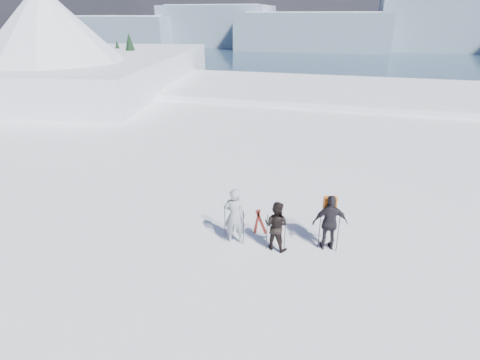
# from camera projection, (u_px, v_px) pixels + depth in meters

# --- Properties ---
(lake_basin) EXTENTS (820.00, 820.00, 71.62)m
(lake_basin) POSITION_uv_depth(u_px,v_px,m) (323.00, 154.00, 39.48)
(lake_basin) COLOR white
(lake_basin) RESTS_ON ground
(far_mountain_range) EXTENTS (770.00, 110.00, 53.00)m
(far_mountain_range) POSITION_uv_depth(u_px,v_px,m) (379.00, 28.00, 406.31)
(far_mountain_range) COLOR slate
(far_mountain_range) RESTS_ON ground
(near_ridge) EXTENTS (31.37, 35.68, 25.62)m
(near_ridge) POSITION_uv_depth(u_px,v_px,m) (97.00, 111.00, 44.17)
(near_ridge) COLOR white
(near_ridge) RESTS_ON ground
(skier_grey) EXTENTS (0.78, 0.57, 1.97)m
(skier_grey) POSITION_uv_depth(u_px,v_px,m) (235.00, 216.00, 12.29)
(skier_grey) COLOR #91969E
(skier_grey) RESTS_ON ground
(skier_dark) EXTENTS (0.94, 0.81, 1.69)m
(skier_dark) POSITION_uv_depth(u_px,v_px,m) (276.00, 226.00, 11.99)
(skier_dark) COLOR black
(skier_dark) RESTS_ON ground
(skier_pack) EXTENTS (1.20, 0.74, 1.91)m
(skier_pack) POSITION_uv_depth(u_px,v_px,m) (330.00, 223.00, 11.94)
(skier_pack) COLOR black
(skier_pack) RESTS_ON ground
(backpack) EXTENTS (0.45, 0.33, 0.54)m
(backpack) POSITION_uv_depth(u_px,v_px,m) (332.00, 185.00, 11.67)
(backpack) COLOR orange
(backpack) RESTS_ON skier_pack
(ski_poles) EXTENTS (3.67, 0.53, 1.36)m
(ski_poles) POSITION_uv_depth(u_px,v_px,m) (278.00, 231.00, 12.11)
(ski_poles) COLOR black
(ski_poles) RESTS_ON ground
(skis_loose) EXTENTS (0.78, 1.70, 0.03)m
(skis_loose) POSITION_uv_depth(u_px,v_px,m) (259.00, 221.00, 13.89)
(skis_loose) COLOR black
(skis_loose) RESTS_ON ground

